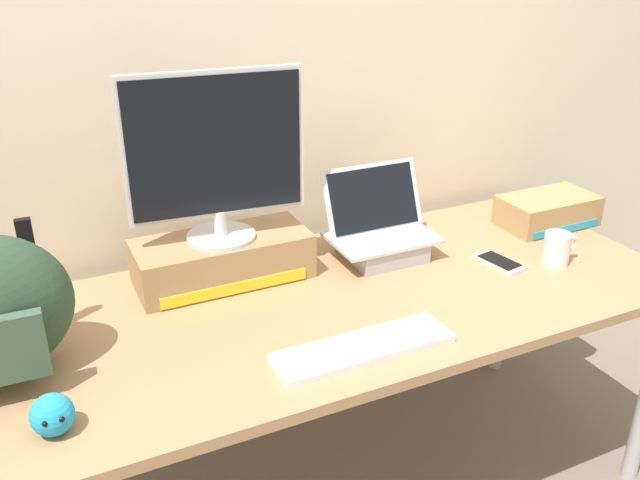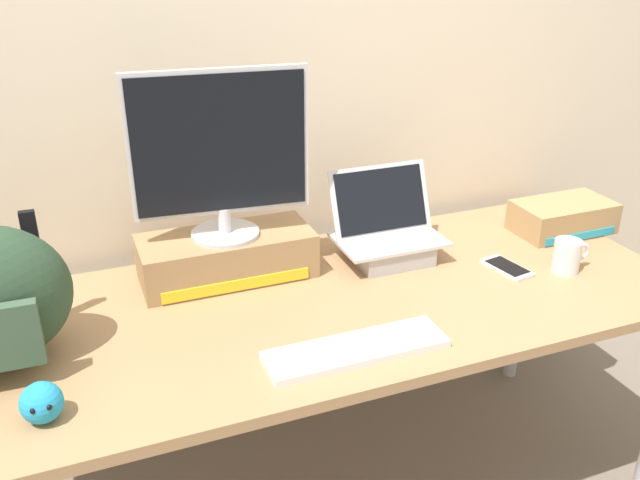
{
  "view_description": "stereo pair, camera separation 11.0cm",
  "coord_description": "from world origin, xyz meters",
  "px_view_note": "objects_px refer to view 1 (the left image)",
  "views": [
    {
      "loc": [
        -0.69,
        -1.44,
        1.64
      ],
      "look_at": [
        0.0,
        0.0,
        0.9
      ],
      "focal_mm": 38.11,
      "sensor_mm": 36.0,
      "label": 1
    },
    {
      "loc": [
        -0.59,
        -1.48,
        1.64
      ],
      "look_at": [
        0.0,
        0.0,
        0.9
      ],
      "focal_mm": 38.11,
      "sensor_mm": 36.0,
      "label": 2
    }
  ],
  "objects_px": {
    "plush_toy": "(52,415)",
    "external_keyboard": "(363,347)",
    "toner_box_cyan": "(547,210)",
    "coffee_mug": "(557,248)",
    "desktop_monitor": "(216,156)",
    "cell_phone": "(499,262)",
    "open_laptop": "(381,239)",
    "toner_box_yellow": "(223,259)"
  },
  "relations": [
    {
      "from": "toner_box_yellow",
      "to": "coffee_mug",
      "type": "distance_m",
      "value": 0.99
    },
    {
      "from": "coffee_mug",
      "to": "cell_phone",
      "type": "distance_m",
      "value": 0.17
    },
    {
      "from": "desktop_monitor",
      "to": "open_laptop",
      "type": "distance_m",
      "value": 0.58
    },
    {
      "from": "external_keyboard",
      "to": "toner_box_yellow",
      "type": "bearing_deg",
      "value": 110.51
    },
    {
      "from": "desktop_monitor",
      "to": "plush_toy",
      "type": "xyz_separation_m",
      "value": [
        -0.51,
        -0.48,
        -0.32
      ]
    },
    {
      "from": "coffee_mug",
      "to": "plush_toy",
      "type": "bearing_deg",
      "value": -174.25
    },
    {
      "from": "open_laptop",
      "to": "external_keyboard",
      "type": "distance_m",
      "value": 0.53
    },
    {
      "from": "plush_toy",
      "to": "toner_box_cyan",
      "type": "relative_size",
      "value": 0.27
    },
    {
      "from": "toner_box_cyan",
      "to": "open_laptop",
      "type": "bearing_deg",
      "value": 177.13
    },
    {
      "from": "plush_toy",
      "to": "external_keyboard",
      "type": "bearing_deg",
      "value": -1.3
    },
    {
      "from": "toner_box_yellow",
      "to": "desktop_monitor",
      "type": "xyz_separation_m",
      "value": [
        -0.0,
        -0.0,
        0.3
      ]
    },
    {
      "from": "desktop_monitor",
      "to": "plush_toy",
      "type": "bearing_deg",
      "value": -131.37
    },
    {
      "from": "toner_box_cyan",
      "to": "desktop_monitor",
      "type": "bearing_deg",
      "value": 175.41
    },
    {
      "from": "desktop_monitor",
      "to": "coffee_mug",
      "type": "height_order",
      "value": "desktop_monitor"
    },
    {
      "from": "open_laptop",
      "to": "external_keyboard",
      "type": "relative_size",
      "value": 0.72
    },
    {
      "from": "external_keyboard",
      "to": "toner_box_cyan",
      "type": "distance_m",
      "value": 1.01
    },
    {
      "from": "open_laptop",
      "to": "coffee_mug",
      "type": "distance_m",
      "value": 0.52
    },
    {
      "from": "open_laptop",
      "to": "toner_box_cyan",
      "type": "xyz_separation_m",
      "value": [
        0.63,
        -0.03,
        -0.01
      ]
    },
    {
      "from": "desktop_monitor",
      "to": "open_laptop",
      "type": "xyz_separation_m",
      "value": [
        0.48,
        -0.06,
        -0.31
      ]
    },
    {
      "from": "open_laptop",
      "to": "plush_toy",
      "type": "xyz_separation_m",
      "value": [
        -0.99,
        -0.42,
        -0.01
      ]
    },
    {
      "from": "open_laptop",
      "to": "plush_toy",
      "type": "bearing_deg",
      "value": -156.73
    },
    {
      "from": "desktop_monitor",
      "to": "toner_box_cyan",
      "type": "distance_m",
      "value": 1.16
    },
    {
      "from": "plush_toy",
      "to": "open_laptop",
      "type": "bearing_deg",
      "value": 22.9
    },
    {
      "from": "desktop_monitor",
      "to": "plush_toy",
      "type": "distance_m",
      "value": 0.77
    },
    {
      "from": "cell_phone",
      "to": "toner_box_cyan",
      "type": "relative_size",
      "value": 0.51
    },
    {
      "from": "open_laptop",
      "to": "plush_toy",
      "type": "height_order",
      "value": "open_laptop"
    },
    {
      "from": "external_keyboard",
      "to": "toner_box_cyan",
      "type": "bearing_deg",
      "value": 23.51
    },
    {
      "from": "open_laptop",
      "to": "external_keyboard",
      "type": "height_order",
      "value": "open_laptop"
    },
    {
      "from": "toner_box_yellow",
      "to": "external_keyboard",
      "type": "xyz_separation_m",
      "value": [
        0.18,
        -0.49,
        -0.05
      ]
    },
    {
      "from": "toner_box_yellow",
      "to": "toner_box_cyan",
      "type": "distance_m",
      "value": 1.11
    },
    {
      "from": "desktop_monitor",
      "to": "cell_phone",
      "type": "relative_size",
      "value": 2.96
    },
    {
      "from": "coffee_mug",
      "to": "plush_toy",
      "type": "xyz_separation_m",
      "value": [
        -1.44,
        -0.14,
        -0.01
      ]
    },
    {
      "from": "toner_box_cyan",
      "to": "plush_toy",
      "type": "bearing_deg",
      "value": -166.58
    },
    {
      "from": "desktop_monitor",
      "to": "coffee_mug",
      "type": "bearing_deg",
      "value": -14.11
    },
    {
      "from": "open_laptop",
      "to": "toner_box_cyan",
      "type": "relative_size",
      "value": 1.0
    },
    {
      "from": "cell_phone",
      "to": "coffee_mug",
      "type": "bearing_deg",
      "value": -34.59
    },
    {
      "from": "coffee_mug",
      "to": "plush_toy",
      "type": "distance_m",
      "value": 1.44
    },
    {
      "from": "toner_box_yellow",
      "to": "external_keyboard",
      "type": "distance_m",
      "value": 0.53
    },
    {
      "from": "open_laptop",
      "to": "external_keyboard",
      "type": "bearing_deg",
      "value": -124.12
    },
    {
      "from": "open_laptop",
      "to": "toner_box_cyan",
      "type": "height_order",
      "value": "open_laptop"
    },
    {
      "from": "desktop_monitor",
      "to": "external_keyboard",
      "type": "relative_size",
      "value": 1.09
    },
    {
      "from": "toner_box_yellow",
      "to": "open_laptop",
      "type": "relative_size",
      "value": 1.54
    }
  ]
}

